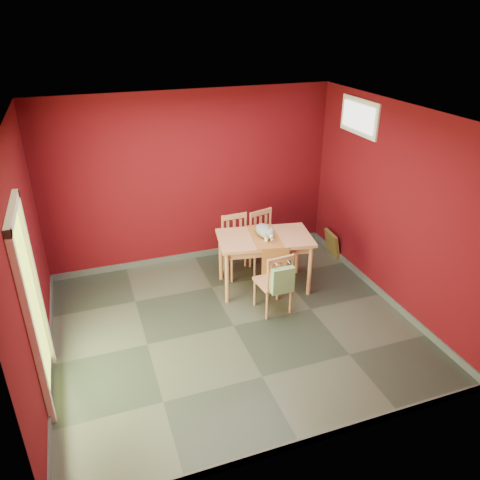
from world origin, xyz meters
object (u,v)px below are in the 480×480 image
object	(u,v)px
dining_table	(265,243)
cat	(264,229)
chair_far_right	(266,240)
tote_bag	(283,280)
chair_far_left	(238,245)
chair_near	(275,282)
picture_frame	(332,244)

from	to	relation	value
dining_table	cat	size ratio (longest dim) A/B	3.13
cat	chair_far_right	bearing A→B (deg)	83.63
chair_far_right	tote_bag	bearing A→B (deg)	-103.66
chair_far_left	cat	world-z (taller)	cat
chair_far_right	cat	bearing A→B (deg)	-115.38
chair_near	picture_frame	distance (m)	1.96
chair_far_left	tote_bag	world-z (taller)	chair_far_left
chair_far_left	chair_near	distance (m)	1.14
chair_far_left	chair_far_right	distance (m)	0.46
chair_far_right	cat	world-z (taller)	cat
dining_table	chair_near	world-z (taller)	chair_near
tote_bag	cat	bearing A→B (deg)	83.89
chair_far_right	picture_frame	distance (m)	1.24
dining_table	cat	world-z (taller)	cat
chair_far_left	cat	bearing A→B (deg)	-65.60
chair_far_left	tote_bag	size ratio (longest dim) A/B	2.21
chair_far_left	chair_far_right	size ratio (longest dim) A/B	1.00
chair_far_left	chair_far_right	bearing A→B (deg)	1.00
dining_table	picture_frame	world-z (taller)	dining_table
chair_near	tote_bag	bearing A→B (deg)	-86.56
dining_table	chair_far_left	bearing A→B (deg)	113.59
cat	chair_far_left	bearing A→B (deg)	133.42
chair_near	tote_bag	size ratio (longest dim) A/B	2.12
tote_bag	chair_near	bearing A→B (deg)	93.44
dining_table	tote_bag	size ratio (longest dim) A/B	3.37
dining_table	cat	bearing A→B (deg)	90.19
dining_table	picture_frame	xyz separation A→B (m)	(1.45, 0.55, -0.52)
tote_bag	chair_far_left	bearing A→B (deg)	95.62
chair_far_left	picture_frame	distance (m)	1.70
dining_table	picture_frame	size ratio (longest dim) A/B	3.42
tote_bag	picture_frame	xyz separation A→B (m)	(1.54, 1.39, -0.40)
chair_far_right	chair_near	xyz separation A→B (m)	(-0.34, -1.15, -0.02)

